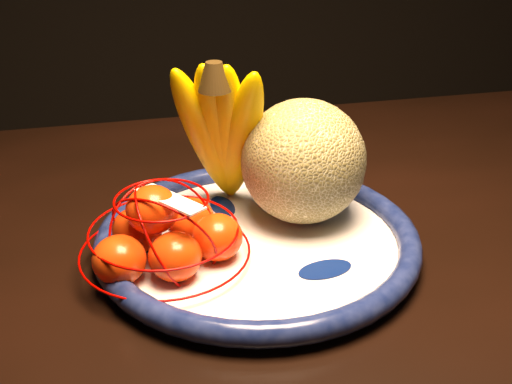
{
  "coord_description": "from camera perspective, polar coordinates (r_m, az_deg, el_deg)",
  "views": [
    {
      "loc": [
        -0.36,
        -0.67,
        1.15
      ],
      "look_at": [
        -0.26,
        -0.05,
        0.84
      ],
      "focal_mm": 45.0,
      "sensor_mm": 36.0,
      "label": 1
    }
  ],
  "objects": [
    {
      "name": "dining_table",
      "position": [
        0.84,
        13.19,
        -8.2
      ],
      "size": [
        1.59,
        1.03,
        0.77
      ],
      "rotation": [
        0.0,
        0.0,
        0.07
      ],
      "color": "black",
      "rests_on": "ground"
    },
    {
      "name": "fruit_bowl",
      "position": [
        0.72,
        0.12,
        -4.29
      ],
      "size": [
        0.36,
        0.36,
        0.03
      ],
      "rotation": [
        0.0,
        0.0,
        -0.35
      ],
      "color": "white",
      "rests_on": "dining_table"
    },
    {
      "name": "cantaloupe",
      "position": [
        0.74,
        4.23,
        2.73
      ],
      "size": [
        0.15,
        0.15,
        0.15
      ],
      "primitive_type": "sphere",
      "color": "olive",
      "rests_on": "fruit_bowl"
    },
    {
      "name": "banana_bunch",
      "position": [
        0.75,
        -2.94,
        5.71
      ],
      "size": [
        0.13,
        0.13,
        0.21
      ],
      "rotation": [
        0.0,
        0.0,
        -0.31
      ],
      "color": "#EAAD00",
      "rests_on": "fruit_bowl"
    },
    {
      "name": "mandarin_bag",
      "position": [
        0.68,
        -8.06,
        -3.83
      ],
      "size": [
        0.2,
        0.2,
        0.11
      ],
      "rotation": [
        0.0,
        0.0,
        0.14
      ],
      "color": "#FF4C13",
      "rests_on": "fruit_bowl"
    },
    {
      "name": "price_tag",
      "position": [
        0.65,
        -7.62,
        -0.64
      ],
      "size": [
        0.07,
        0.07,
        0.01
      ],
      "primitive_type": "cube",
      "rotation": [
        -0.14,
        0.1,
        -0.74
      ],
      "color": "white",
      "rests_on": "mandarin_bag"
    }
  ]
}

